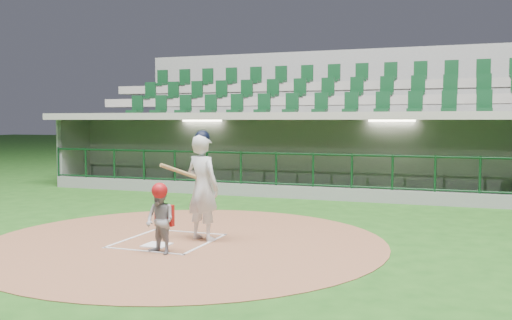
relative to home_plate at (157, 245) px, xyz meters
The scene contains 8 objects.
ground 0.70m from the home_plate, 90.00° to the left, with size 120.00×120.00×0.00m, color #1C4A15.
dirt_circle 0.58m from the home_plate, 59.04° to the left, with size 7.20×7.20×0.01m, color brown.
home_plate is the anchor object (origin of this frame).
batter_box_chalk 0.40m from the home_plate, 90.00° to the left, with size 1.55×1.80×0.01m.
dugout_structure 8.56m from the home_plate, 89.51° to the left, with size 16.40×3.70×3.00m.
seating_deck 11.69m from the home_plate, 90.00° to the left, with size 17.00×6.72×5.15m.
batter 1.32m from the home_plate, 51.93° to the left, with size 0.94×0.97×1.99m.
catcher 0.84m from the home_plate, 54.27° to the right, with size 0.64×0.57×1.16m.
Camera 1 is at (4.98, -9.26, 2.18)m, focal length 40.00 mm.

